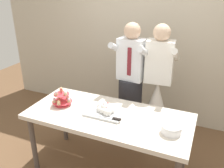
# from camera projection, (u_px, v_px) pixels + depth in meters

# --- Properties ---
(rear_wall) EXTENTS (5.20, 0.10, 2.90)m
(rear_wall) POSITION_uv_depth(u_px,v_px,m) (148.00, 29.00, 3.59)
(rear_wall) COLOR beige
(rear_wall) RESTS_ON ground_plane
(dessert_table) EXTENTS (1.80, 0.80, 0.78)m
(dessert_table) POSITION_uv_depth(u_px,v_px,m) (108.00, 120.00, 2.64)
(dessert_table) COLOR silver
(dessert_table) RESTS_ON ground_plane
(cupcake_stand) EXTENTS (0.23, 0.23, 0.21)m
(cupcake_stand) POSITION_uv_depth(u_px,v_px,m) (62.00, 99.00, 2.78)
(cupcake_stand) COLOR #D83F4C
(cupcake_stand) RESTS_ON dessert_table
(main_cake_tray) EXTENTS (0.44, 0.31, 0.13)m
(main_cake_tray) POSITION_uv_depth(u_px,v_px,m) (106.00, 110.00, 2.62)
(main_cake_tray) COLOR silver
(main_cake_tray) RESTS_ON dessert_table
(plate_stack) EXTENTS (0.20, 0.20, 0.09)m
(plate_stack) POSITION_uv_depth(u_px,v_px,m) (171.00, 129.00, 2.28)
(plate_stack) COLOR white
(plate_stack) RESTS_ON dessert_table
(person_groom) EXTENTS (0.50, 0.53, 1.66)m
(person_groom) POSITION_uv_depth(u_px,v_px,m) (130.00, 91.00, 3.24)
(person_groom) COLOR #232328
(person_groom) RESTS_ON ground_plane
(person_bride) EXTENTS (0.56, 0.56, 1.66)m
(person_bride) POSITION_uv_depth(u_px,v_px,m) (156.00, 105.00, 3.21)
(person_bride) COLOR white
(person_bride) RESTS_ON ground_plane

